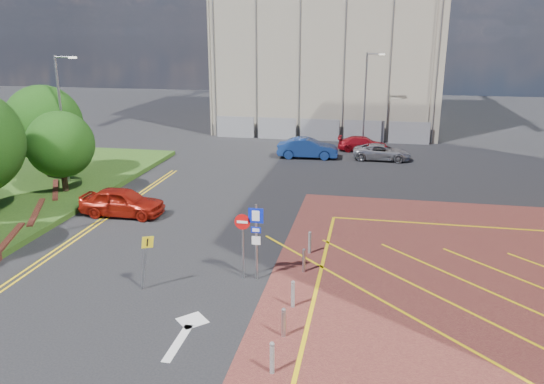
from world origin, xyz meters
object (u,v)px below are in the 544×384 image
(lamp_back, at_px, (366,97))
(car_red_back, at_px, (363,144))
(sign_cluster, at_px, (251,234))
(car_blue_back, at_px, (308,148))
(tree_c, at_px, (60,144))
(lamp_left_far, at_px, (62,115))
(warning_sign, at_px, (145,256))
(car_red_left, at_px, (122,202))
(car_silver_back, at_px, (382,152))
(tree_d, at_px, (44,123))

(lamp_back, relative_size, car_red_back, 1.89)
(sign_cluster, relative_size, car_blue_back, 0.67)
(tree_c, xyz_separation_m, car_red_back, (17.57, 16.20, -2.58))
(tree_c, bearing_deg, lamp_left_far, 114.71)
(warning_sign, xyz_separation_m, car_red_left, (-4.89, 7.92, -0.65))
(sign_cluster, bearing_deg, car_red_back, 81.48)
(car_silver_back, bearing_deg, warning_sign, 160.46)
(car_red_back, bearing_deg, car_blue_back, 127.83)
(car_red_back, bearing_deg, car_red_left, 146.67)
(car_silver_back, bearing_deg, lamp_left_far, 120.61)
(lamp_left_far, relative_size, car_red_left, 1.75)
(warning_sign, relative_size, car_blue_back, 0.47)
(car_red_left, height_order, car_blue_back, car_blue_back)
(car_red_left, xyz_separation_m, car_blue_back, (8.18, 15.64, 0.01))
(lamp_back, height_order, warning_sign, lamp_back)
(tree_d, bearing_deg, lamp_back, 36.09)
(tree_d, xyz_separation_m, lamp_back, (20.58, 15.00, 0.49))
(lamp_left_far, bearing_deg, car_red_back, 37.52)
(car_red_left, distance_m, car_blue_back, 17.65)
(car_red_left, height_order, car_silver_back, car_red_left)
(car_blue_back, bearing_deg, warning_sign, 168.31)
(sign_cluster, xyz_separation_m, car_silver_back, (5.29, 22.30, -1.33))
(tree_d, bearing_deg, sign_cluster, -35.58)
(tree_d, distance_m, car_red_left, 10.43)
(warning_sign, bearing_deg, car_red_left, 121.68)
(tree_d, relative_size, car_red_left, 1.33)
(car_silver_back, bearing_deg, lamp_back, 18.95)
(car_silver_back, bearing_deg, tree_d, 116.16)
(lamp_left_far, bearing_deg, car_silver_back, 29.41)
(car_blue_back, xyz_separation_m, car_red_back, (4.27, 3.32, -0.17))
(tree_d, xyz_separation_m, warning_sign, (13.01, -13.69, -2.44))
(tree_c, distance_m, car_red_left, 6.30)
(tree_d, height_order, warning_sign, tree_d)
(car_blue_back, bearing_deg, car_silver_back, -89.75)
(lamp_back, relative_size, car_blue_back, 1.67)
(tree_c, height_order, car_silver_back, tree_c)
(warning_sign, relative_size, car_red_back, 0.53)
(tree_d, height_order, car_silver_back, tree_d)
(lamp_left_far, relative_size, car_red_back, 1.89)
(tree_d, distance_m, car_blue_back, 19.31)
(tree_c, height_order, lamp_left_far, lamp_left_far)
(lamp_back, bearing_deg, car_silver_back, -72.25)
(tree_c, distance_m, car_silver_back, 23.40)
(car_red_back, distance_m, car_silver_back, 3.29)
(car_red_left, bearing_deg, sign_cluster, -125.87)
(tree_d, bearing_deg, car_silver_back, 24.96)
(car_blue_back, bearing_deg, lamp_left_far, 123.66)
(car_red_left, xyz_separation_m, car_red_back, (12.45, 18.96, -0.17))
(lamp_back, height_order, car_red_back, lamp_back)
(tree_c, distance_m, car_red_back, 24.04)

